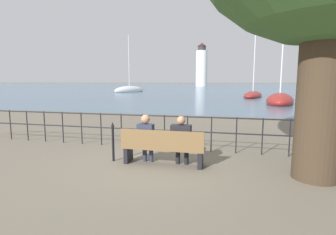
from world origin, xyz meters
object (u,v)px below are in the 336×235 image
park_bench (163,148)px  closed_umbrella (113,139)px  seated_person_right (181,139)px  harbor_lighthouse (202,66)px  sailboat_0 (280,100)px  sailboat_1 (253,95)px  sailboat_2 (129,90)px  seated_person_left (146,136)px

park_bench → closed_umbrella: 1.34m
seated_person_right → harbor_lighthouse: harbor_lighthouse is taller
seated_person_right → harbor_lighthouse: size_ratio=0.07×
seated_person_right → harbor_lighthouse: bearing=96.2°
sailboat_0 → harbor_lighthouse: harbor_lighthouse is taller
sailboat_1 → harbor_lighthouse: 82.56m
sailboat_1 → sailboat_2: (-22.28, 11.75, 0.11)m
seated_person_left → sailboat_1: size_ratio=0.12×
seated_person_left → sailboat_2: (-17.48, 42.20, -0.30)m
seated_person_right → sailboat_2: size_ratio=0.11×
sailboat_1 → park_bench: bearing=-86.9°
sailboat_0 → sailboat_2: 32.78m
park_bench → seated_person_right: (0.45, 0.08, 0.24)m
harbor_lighthouse → seated_person_right: bearing=-83.8°
sailboat_0 → seated_person_right: bearing=-95.5°
park_bench → harbor_lighthouse: (-11.68, 111.07, 8.31)m
seated_person_left → sailboat_2: sailboat_2 is taller
sailboat_1 → harbor_lighthouse: bearing=112.5°
seated_person_right → sailboat_0: bearing=74.5°
closed_umbrella → sailboat_1: bearing=79.4°
seated_person_right → sailboat_1: bearing=82.7°
seated_person_right → harbor_lighthouse: 111.94m
harbor_lighthouse → sailboat_1: bearing=-78.7°
seated_person_right → harbor_lighthouse: (-12.13, 110.99, 8.07)m
sailboat_0 → harbor_lighthouse: (-17.61, 91.26, 8.40)m
seated_person_left → closed_umbrella: (-0.89, -0.04, -0.11)m
park_bench → seated_person_right: bearing=9.8°
closed_umbrella → sailboat_1: (5.69, 30.48, -0.30)m
seated_person_right → sailboat_0: size_ratio=0.11×
closed_umbrella → harbor_lighthouse: (-10.34, 111.03, 8.18)m
sailboat_0 → sailboat_2: size_ratio=1.03×
seated_person_right → closed_umbrella: bearing=-178.9°
park_bench → seated_person_left: size_ratio=1.65×
sailboat_0 → sailboat_2: bearing=146.8°
park_bench → closed_umbrella: bearing=178.2°
sailboat_0 → seated_person_left: bearing=-97.9°
closed_umbrella → sailboat_2: bearing=111.4°
closed_umbrella → park_bench: bearing=-1.8°
park_bench → seated_person_left: (-0.45, 0.08, 0.25)m
closed_umbrella → sailboat_2: sailboat_2 is taller
park_bench → closed_umbrella: closed_umbrella is taller
sailboat_2 → harbor_lighthouse: (6.25, 68.79, 8.37)m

